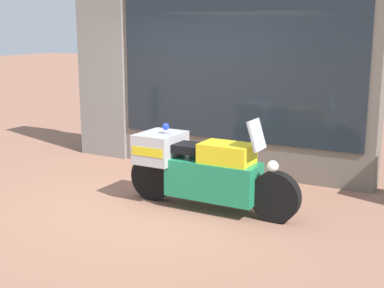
% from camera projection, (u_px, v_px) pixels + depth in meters
% --- Properties ---
extents(ground_plane, '(60.00, 60.00, 0.00)m').
position_uv_depth(ground_plane, '(145.00, 201.00, 7.08)').
color(ground_plane, '#8E604C').
extents(shop_building, '(5.15, 0.55, 3.48)m').
position_uv_depth(shop_building, '(192.00, 60.00, 8.60)').
color(shop_building, '#6B6056').
rests_on(shop_building, ground).
extents(window_display, '(3.73, 0.30, 2.10)m').
position_uv_depth(window_display, '(238.00, 140.00, 8.51)').
color(window_display, slate).
rests_on(window_display, ground).
extents(paramedic_motorcycle, '(2.33, 0.64, 1.21)m').
position_uv_depth(paramedic_motorcycle, '(200.00, 168.00, 6.73)').
color(paramedic_motorcycle, black).
rests_on(paramedic_motorcycle, ground).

